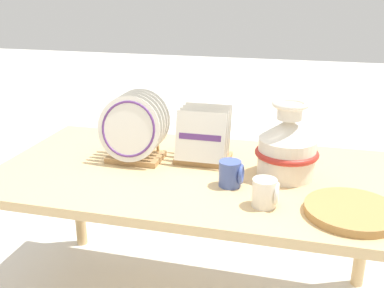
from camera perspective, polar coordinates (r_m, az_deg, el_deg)
The scene contains 7 objects.
display_table at distance 1.77m, azimuth 0.00°, elevation -5.40°, with size 1.52×0.81×0.65m.
ceramic_vase at distance 1.69m, azimuth 12.00°, elevation -0.26°, with size 0.24×0.24×0.29m.
dish_rack_round_plates at distance 1.81m, azimuth -7.38°, elevation 1.55°, with size 0.26×0.20×0.28m.
dish_rack_square_plates at distance 1.81m, azimuth 1.49°, elevation 0.21°, with size 0.22×0.19×0.22m.
wicker_charger_stack at distance 1.50m, azimuth 19.63°, elevation -8.02°, with size 0.29×0.29×0.03m.
mug_cobalt_glaze at distance 1.60m, azimuth 5.01°, elevation -3.76°, with size 0.09×0.08×0.09m.
mug_cream_glaze at distance 1.48m, azimuth 9.33°, elevation -6.14°, with size 0.09×0.08×0.09m.
Camera 1 is at (0.40, -1.55, 1.34)m, focal length 42.00 mm.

